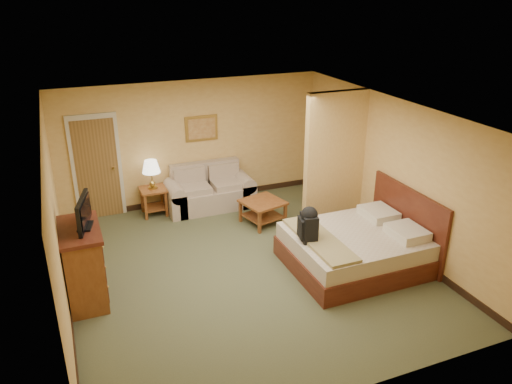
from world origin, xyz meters
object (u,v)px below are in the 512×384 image
coffee_table (263,207)px  bed (360,247)px  dresser (84,264)px  loveseat (210,194)px

coffee_table → bed: bed is taller
bed → dresser: bearing=171.1°
coffee_table → bed: size_ratio=0.40×
dresser → bed: (4.29, -0.67, -0.26)m
coffee_table → dresser: bearing=-157.9°
coffee_table → bed: (0.89, -2.05, -0.00)m
coffee_table → bed: 2.24m
loveseat → coffee_table: bearing=-57.3°
loveseat → coffee_table: 1.35m
loveseat → dresser: bearing=-136.7°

